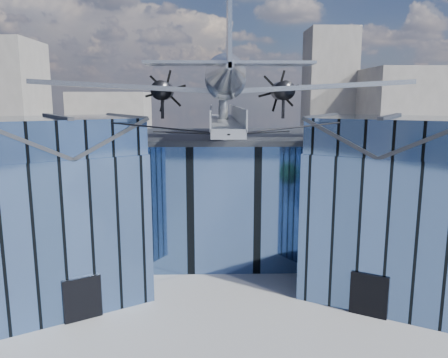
{
  "coord_description": "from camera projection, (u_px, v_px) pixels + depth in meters",
  "views": [
    {
      "loc": [
        -0.79,
        -28.58,
        12.86
      ],
      "look_at": [
        0.0,
        2.0,
        7.2
      ],
      "focal_mm": 35.0,
      "sensor_mm": 36.0,
      "label": 1
    }
  ],
  "objects": [
    {
      "name": "bg_towers",
      "position": [
        225.0,
        115.0,
        78.3
      ],
      "size": [
        77.0,
        24.5,
        26.0
      ],
      "color": "slate",
      "rests_on": "ground"
    },
    {
      "name": "ground_plane",
      "position": [
        225.0,
        285.0,
        30.46
      ],
      "size": [
        120.0,
        120.0,
        0.0
      ],
      "primitive_type": "plane",
      "color": "gray"
    },
    {
      "name": "museum",
      "position": [
        223.0,
        191.0,
        35.17
      ],
      "size": [
        32.88,
        24.5,
        17.6
      ],
      "color": "#4D6C9E",
      "rests_on": "ground"
    }
  ]
}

